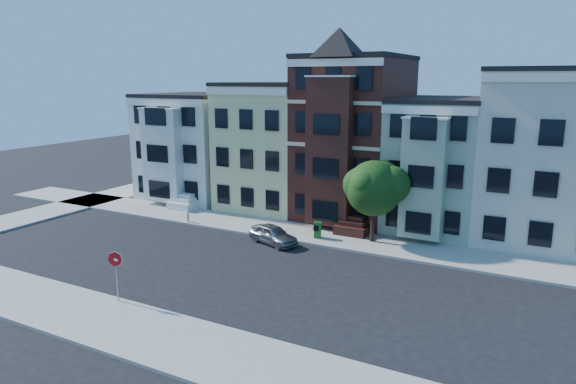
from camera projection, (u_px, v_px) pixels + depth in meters
The scene contains 14 objects.
ground at pixel (258, 275), 28.28m from camera, with size 120.00×120.00×0.00m, color black.
far_sidewalk at pixel (319, 235), 35.16m from camera, with size 60.00×4.00×0.15m, color #9E9B93.
near_sidewalk at pixel (159, 337), 21.36m from camera, with size 60.00×4.00×0.15m, color #9E9B93.
cross_sidewalk at pixel (6, 222), 38.33m from camera, with size 4.00×60.00×0.15m, color #9E9B93.
house_white at pixel (199, 147), 46.67m from camera, with size 8.00×9.00×9.00m, color silver.
house_yellow at pixel (276, 147), 42.90m from camera, with size 7.00×9.00×10.00m, color beige.
house_brown at pixel (355, 140), 39.48m from camera, with size 7.00×9.00×12.00m, color #3D1812.
house_green at pixel (440, 165), 36.83m from camera, with size 6.00×9.00×9.00m, color #96A68C.
house_cream at pixel (550, 158), 33.41m from camera, with size 8.00×9.00×11.00m, color beige.
street_tree at pixel (374, 192), 32.97m from camera, with size 5.69×5.69×6.61m, color #214A16, non-canonical shape.
parked_car at pixel (273, 234), 33.52m from camera, with size 1.50×3.72×1.27m, color gray.
newspaper_box at pixel (318, 230), 34.33m from camera, with size 0.49×0.43×1.08m, color #1C6020.
fire_hydrant at pixel (188, 218), 38.15m from camera, with size 0.21×0.21×0.61m, color silver.
stop_sign at pixel (116, 273), 24.35m from camera, with size 0.78×0.11×2.82m, color #A30C11, non-canonical shape.
Camera 1 is at (13.93, -22.73, 10.61)m, focal length 32.00 mm.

